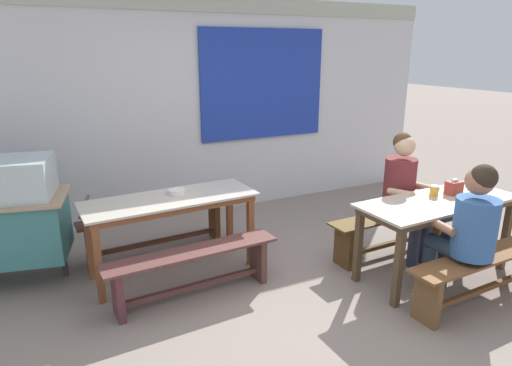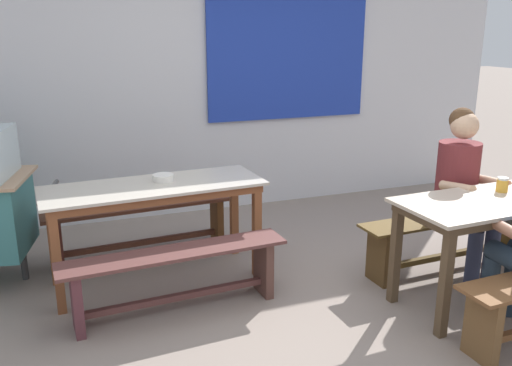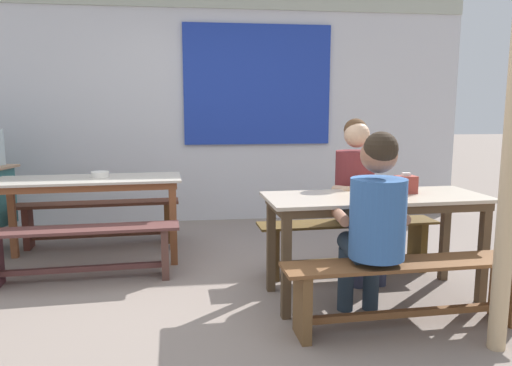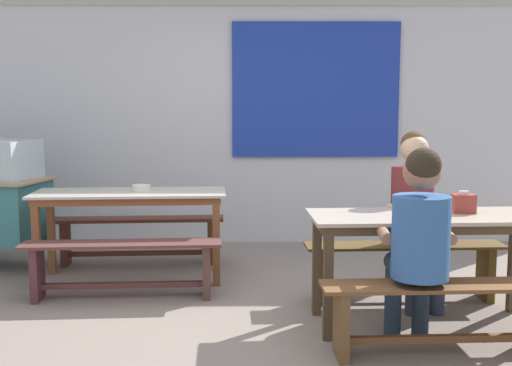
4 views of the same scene
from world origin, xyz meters
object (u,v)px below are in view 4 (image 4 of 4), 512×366
person_near_front (418,236)px  condiment_jar (431,205)px  dining_table_near (428,227)px  bench_near_back (404,265)px  bench_near_front (455,308)px  bench_far_back (138,233)px  dining_table_far (130,202)px  person_right_near_table (415,207)px  soup_bowl (141,188)px  tissue_box (463,203)px  bench_far_front (122,262)px

person_near_front → condiment_jar: 0.65m
dining_table_near → person_near_front: (-0.20, -0.49, 0.04)m
condiment_jar → bench_near_back: bearing=98.9°
bench_near_front → bench_near_back: bearing=92.3°
dining_table_near → bench_far_back: (-2.27, 1.70, -0.38)m
bench_near_front → condiment_jar: 0.84m
dining_table_far → person_near_front: bearing=-38.9°
person_right_near_table → soup_bowl: 2.31m
dining_table_near → bench_far_back: bearing=143.1°
condiment_jar → dining_table_far: bearing=155.3°
bench_near_back → tissue_box: (0.28, -0.48, 0.55)m
bench_far_back → dining_table_near: bearing=-36.9°
tissue_box → person_right_near_table: bearing=118.1°
bench_far_back → bench_near_front: size_ratio=1.00×
person_near_front → person_right_near_table: bearing=76.7°
bench_near_back → person_right_near_table: size_ratio=1.17×
dining_table_near → soup_bowl: (-2.15, 1.23, 0.11)m
soup_bowl → condiment_jar: bearing=-27.1°
dining_table_near → person_right_near_table: size_ratio=1.24×
tissue_box → person_near_front: bearing=-129.4°
dining_table_far → bench_near_back: size_ratio=1.08×
bench_far_back → person_near_front: person_near_front is taller
dining_table_near → condiment_jar: 0.18m
person_near_front → condiment_jar: (0.24, 0.60, 0.09)m
dining_table_far → dining_table_near: (2.24, -1.16, 0.00)m
tissue_box → soup_bowl: 2.67m
person_right_near_table → bench_near_back: bearing=131.8°
dining_table_far → tissue_box: bearing=-23.7°
bench_far_front → bench_near_front: (2.23, -1.16, -0.00)m
bench_far_front → condiment_jar: condiment_jar is taller
bench_far_back → tissue_box: size_ratio=10.57×
person_right_near_table → tissue_box: size_ratio=8.57×
bench_far_front → person_near_front: bearing=-28.8°
dining_table_near → bench_near_back: bearing=92.3°
dining_table_far → bench_near_back: (2.22, -0.62, -0.40)m
person_right_near_table → soup_bowl: (-2.18, 0.75, 0.05)m
person_near_front → tissue_box: (0.45, 0.55, 0.11)m
bench_near_back → tissue_box: tissue_box is taller
person_right_near_table → condiment_jar: size_ratio=12.64×
tissue_box → bench_near_front: bearing=-111.1°
bench_near_back → soup_bowl: soup_bowl is taller
bench_far_front → condiment_jar: bearing=-12.8°
dining_table_far → person_right_near_table: person_right_near_table is taller
bench_far_front → person_right_near_table: 2.29m
bench_far_front → tissue_box: (2.46, -0.56, 0.54)m
bench_far_front → soup_bowl: (0.06, 0.61, 0.50)m
bench_near_back → person_near_front: size_ratio=1.22×
bench_near_front → person_right_near_table: size_ratio=1.24×
bench_near_front → tissue_box: tissue_box is taller
person_right_near_table → soup_bowl: bearing=161.1°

